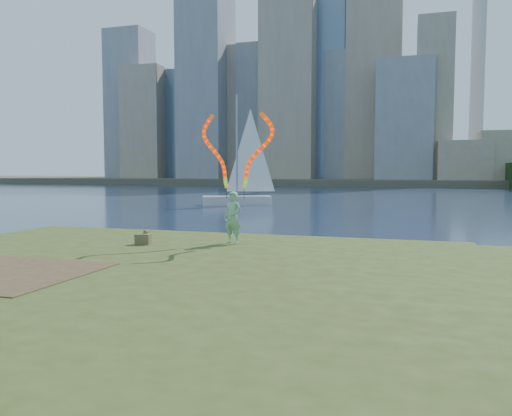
% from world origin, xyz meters
% --- Properties ---
extents(ground, '(320.00, 320.00, 0.00)m').
position_xyz_m(ground, '(0.00, 0.00, 0.00)').
color(ground, '#1B2944').
rests_on(ground, ground).
extents(grassy_knoll, '(20.00, 18.00, 0.80)m').
position_xyz_m(grassy_knoll, '(0.00, -2.30, 0.34)').
color(grassy_knoll, '#364518').
rests_on(grassy_knoll, ground).
extents(dirt_patch, '(3.20, 3.00, 0.02)m').
position_xyz_m(dirt_patch, '(-2.20, -3.20, 0.81)').
color(dirt_patch, '#47331E').
rests_on(dirt_patch, grassy_knoll).
extents(far_shore, '(320.00, 40.00, 1.20)m').
position_xyz_m(far_shore, '(0.00, 95.00, 0.60)').
color(far_shore, '#4A4536').
rests_on(far_shore, ground).
extents(woman_with_ribbons, '(1.92, 0.56, 3.83)m').
position_xyz_m(woman_with_ribbons, '(0.70, 1.85, 2.26)').
color(woman_with_ribbons, '#177E34').
rests_on(woman_with_ribbons, grassy_knoll).
extents(canvas_bag, '(0.43, 0.49, 0.38)m').
position_xyz_m(canvas_bag, '(-1.58, 0.98, 0.95)').
color(canvas_bag, brown).
rests_on(canvas_bag, grassy_knoll).
extents(sailboat, '(5.79, 3.76, 8.91)m').
position_xyz_m(sailboat, '(-7.88, 27.37, 1.53)').
color(sailboat, beige).
rests_on(sailboat, ground).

